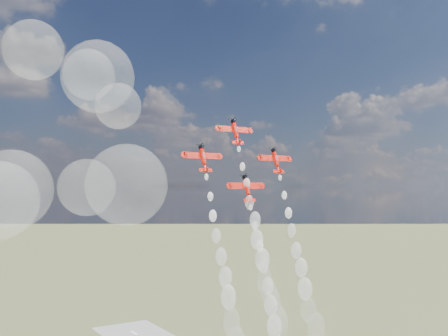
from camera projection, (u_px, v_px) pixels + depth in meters
plane_lead at (235, 131)px, 159.58m from camera, size 11.72×5.11×8.06m
plane_left at (203, 158)px, 149.70m from camera, size 11.72×5.11×8.06m
plane_right at (276, 160)px, 163.61m from camera, size 11.72×5.11×8.06m
plane_slot at (247, 188)px, 153.72m from camera, size 11.72×5.11×8.06m
smoke_trail_lead at (267, 283)px, 144.75m from camera, size 5.66×20.90×51.01m
smoke_trail_left at (233, 323)px, 134.96m from camera, size 5.35×20.04×50.80m
smoke_trail_right at (310, 311)px, 148.96m from camera, size 5.56×19.95×51.72m
drifted_smoke_cloud at (39, 137)px, 133.34m from camera, size 64.65×37.77×57.49m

